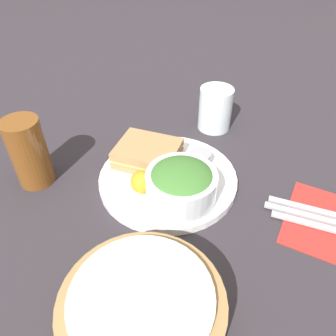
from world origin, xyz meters
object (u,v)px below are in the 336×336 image
Objects in this scene: dressing_cup at (200,159)px; fork at (325,213)px; sandwich at (148,154)px; water_glass at (215,109)px; salad_bowl at (181,183)px; bread_basket at (143,313)px; plate at (168,179)px; drink_glass at (29,153)px; spoon at (324,227)px; knife at (324,220)px.

dressing_cup is 0.22× the size of fork.
fork is at bearing 178.00° from dressing_cup.
sandwich is 0.22m from water_glass.
salad_bowl is (-0.11, 0.07, 0.02)m from sandwich.
dressing_cup is 0.21× the size of bread_basket.
plate is 2.15× the size of salad_bowl.
water_glass is at bearing -107.32° from sandwich.
drink_glass is 0.55m from spoon.
salad_bowl is at bearing -165.86° from drink_glass.
dressing_cup is 0.43× the size of water_glass.
drink_glass is at bearing -168.90° from fork.
sandwich is 3.10× the size of dressing_cup.
plate reaches higher than fork.
bread_basket reaches higher than spoon.
sandwich is 0.34m from bread_basket.
plate is at bearing 180.00° from knife.
sandwich is 0.23m from drink_glass.
water_glass is at bearing -91.76° from plate.
fork is at bearing -162.27° from drink_glass.
sandwich is 0.66× the size of bread_basket.
drink_glass is 0.56m from knife.
water_glass is (0.29, -0.20, 0.05)m from knife.
fork is (-0.53, -0.17, -0.06)m from drink_glass.
fork is 1.11× the size of spoon.
plate is at bearing 159.76° from sandwich.
salad_bowl is at bearing -168.70° from knife.
dressing_cup is at bearing 101.63° from water_glass.
bread_basket is at bearing 119.28° from sandwich.
bread_basket is at bearing 101.14° from water_glass.
sandwich is 0.66× the size of knife.
bread_basket reaches higher than knife.
salad_bowl is at bearing 148.55° from sandwich.
drink_glass reaches higher than knife.
bread_basket is at bearing 111.34° from plate.
sandwich reaches higher than dressing_cup.
salad_bowl is 2.89× the size of dressing_cup.
fork is (-0.25, 0.01, -0.03)m from dressing_cup.
spoon is at bearing -166.05° from salad_bowl.
bread_basket is (-0.16, 0.29, 0.00)m from sandwich.
drink_glass is 0.78× the size of spoon.
sandwich is (0.06, -0.02, 0.03)m from plate.
salad_bowl is 0.26m from spoon.
water_glass is (0.29, -0.21, 0.05)m from spoon.
salad_bowl is at bearing 94.41° from dressing_cup.
plate is 0.08m from dressing_cup.
knife is (-0.29, -0.03, -0.00)m from plate.
knife is at bearing -90.00° from fork.
dressing_cup is at bearing -147.49° from drink_glass.
water_glass is (0.29, -0.18, 0.05)m from fork.
bread_basket is at bearing -130.17° from spoon.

